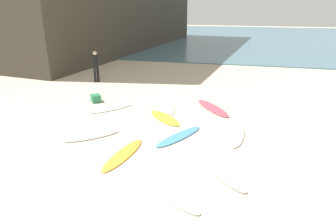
# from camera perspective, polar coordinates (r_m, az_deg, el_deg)

# --- Properties ---
(ground_plane) EXTENTS (120.00, 120.00, 0.00)m
(ground_plane) POSITION_cam_1_polar(r_m,az_deg,el_deg) (8.21, -13.17, -12.24)
(ground_plane) COLOR beige
(ocean_water) EXTENTS (120.00, 40.00, 0.08)m
(ocean_water) POSITION_cam_1_polar(r_m,az_deg,el_deg) (42.89, 9.55, 14.03)
(ocean_water) COLOR slate
(ocean_water) RESTS_ON ground_plane
(surfboard_0) EXTENTS (1.83, 1.71, 0.07)m
(surfboard_0) POSITION_cam_1_polar(r_m,az_deg,el_deg) (10.64, -14.42, -4.36)
(surfboard_0) COLOR silver
(surfboard_0) RESTS_ON ground_plane
(surfboard_1) EXTENTS (1.89, 2.23, 0.09)m
(surfboard_1) POSITION_cam_1_polar(r_m,az_deg,el_deg) (8.43, 9.56, -10.72)
(surfboard_1) COLOR white
(surfboard_1) RESTS_ON ground_plane
(surfboard_2) EXTENTS (1.90, 2.37, 0.08)m
(surfboard_2) POSITION_cam_1_polar(r_m,az_deg,el_deg) (13.13, 8.55, 0.80)
(surfboard_2) COLOR #DB4659
(surfboard_2) RESTS_ON ground_plane
(surfboard_3) EXTENTS (2.09, 1.81, 0.07)m
(surfboard_3) POSITION_cam_1_polar(r_m,az_deg,el_deg) (7.50, -0.04, -14.75)
(surfboard_3) COLOR white
(surfboard_3) RESTS_ON ground_plane
(surfboard_4) EXTENTS (0.81, 2.27, 0.06)m
(surfboard_4) POSITION_cam_1_polar(r_m,az_deg,el_deg) (9.18, -8.56, -8.04)
(surfboard_4) COLOR orange
(surfboard_4) RESTS_ON ground_plane
(surfboard_5) EXTENTS (1.48, 2.22, 0.07)m
(surfboard_5) POSITION_cam_1_polar(r_m,az_deg,el_deg) (10.25, 2.14, -4.66)
(surfboard_5) COLOR #4891DC
(surfboard_5) RESTS_ON ground_plane
(surfboard_6) EXTENTS (1.81, 1.82, 0.07)m
(surfboard_6) POSITION_cam_1_polar(r_m,az_deg,el_deg) (11.86, -0.61, -1.14)
(surfboard_6) COLOR yellow
(surfboard_6) RESTS_ON ground_plane
(surfboard_7) EXTENTS (1.42, 2.57, 0.07)m
(surfboard_7) POSITION_cam_1_polar(r_m,az_deg,el_deg) (13.38, -0.12, 1.37)
(surfboard_7) COLOR beige
(surfboard_7) RESTS_ON ground_plane
(surfboard_8) EXTENTS (0.63, 2.21, 0.08)m
(surfboard_8) POSITION_cam_1_polar(r_m,az_deg,el_deg) (10.66, 13.06, -4.18)
(surfboard_8) COLOR white
(surfboard_8) RESTS_ON ground_plane
(surfboard_9) EXTENTS (1.63, 1.85, 0.06)m
(surfboard_9) POSITION_cam_1_polar(r_m,az_deg,el_deg) (13.20, -10.65, 0.73)
(surfboard_9) COLOR white
(surfboard_9) RESTS_ON ground_plane
(beachgoer_near) EXTENTS (0.39, 0.39, 1.79)m
(beachgoer_near) POSITION_cam_1_polar(r_m,az_deg,el_deg) (17.82, -13.68, 8.77)
(beachgoer_near) COLOR black
(beachgoer_near) RESTS_ON ground_plane
(beach_cooler) EXTENTS (0.62, 0.63, 0.34)m
(beach_cooler) POSITION_cam_1_polar(r_m,az_deg,el_deg) (14.28, -13.67, 2.56)
(beach_cooler) COLOR #287F51
(beach_cooler) RESTS_ON ground_plane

